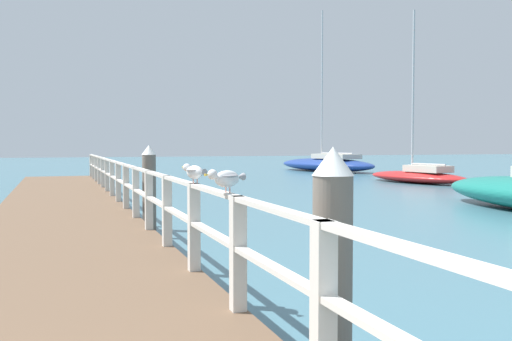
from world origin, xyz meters
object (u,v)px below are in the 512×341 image
at_px(seagull_foreground, 226,178).
at_px(dock_piling_far, 149,187).
at_px(boat_2, 326,164).
at_px(boat_1, 418,175).
at_px(seagull_background, 194,171).
at_px(dock_piling_near, 332,272).

bearing_deg(seagull_foreground, dock_piling_far, -31.75).
relative_size(seagull_foreground, boat_2, 0.04).
bearing_deg(boat_1, dock_piling_far, -152.77).
relative_size(seagull_foreground, seagull_background, 0.94).
xyz_separation_m(dock_piling_near, boat_1, (13.88, 18.63, -0.54)).
distance_m(dock_piling_near, boat_1, 23.23).
bearing_deg(dock_piling_far, seagull_foreground, -93.20).
bearing_deg(boat_2, boat_1, -108.93).
xyz_separation_m(dock_piling_far, seagull_foreground, (-0.39, -6.94, 0.59)).
relative_size(dock_piling_far, seagull_foreground, 4.00).
height_order(dock_piling_near, boat_1, boat_1).
bearing_deg(dock_piling_far, dock_piling_near, -90.00).
xyz_separation_m(dock_piling_near, dock_piling_far, (0.00, 8.23, 0.00)).
height_order(dock_piling_far, boat_2, boat_2).
distance_m(dock_piling_near, seagull_foreground, 1.47).
bearing_deg(dock_piling_near, seagull_background, 98.57).
xyz_separation_m(dock_piling_near, seagull_background, (-0.38, 2.54, 0.59)).
bearing_deg(seagull_background, dock_piling_far, 69.81).
distance_m(dock_piling_near, boat_2, 33.46).
distance_m(seagull_foreground, boat_1, 22.48).
xyz_separation_m(dock_piling_far, boat_1, (13.88, 10.40, -0.54)).
height_order(seagull_background, boat_1, boat_1).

